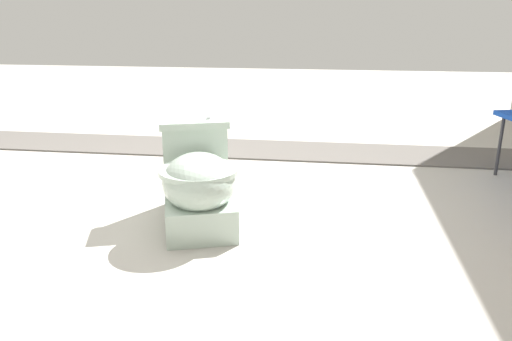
{
  "coord_description": "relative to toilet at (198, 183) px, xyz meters",
  "views": [
    {
      "loc": [
        2.52,
        0.9,
        1.06
      ],
      "look_at": [
        0.17,
        0.57,
        0.3
      ],
      "focal_mm": 35.0,
      "sensor_mm": 36.0,
      "label": 1
    }
  ],
  "objects": [
    {
      "name": "toilet",
      "position": [
        0.0,
        0.0,
        0.0
      ],
      "size": [
        0.71,
        0.54,
        0.52
      ],
      "rotation": [
        0.0,
        0.0,
        0.31
      ],
      "color": "#B2C6B7",
      "rests_on": "ground"
    },
    {
      "name": "ground_plane",
      "position": [
        -0.18,
        -0.27,
        -0.22
      ],
      "size": [
        14.0,
        14.0,
        0.0
      ],
      "primitive_type": "plane",
      "color": "#B7B2A8"
    },
    {
      "name": "gravel_strip",
      "position": [
        -1.45,
        0.23,
        -0.21
      ],
      "size": [
        0.56,
        8.0,
        0.01
      ],
      "primitive_type": "cube",
      "color": "#605B56",
      "rests_on": "ground"
    }
  ]
}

